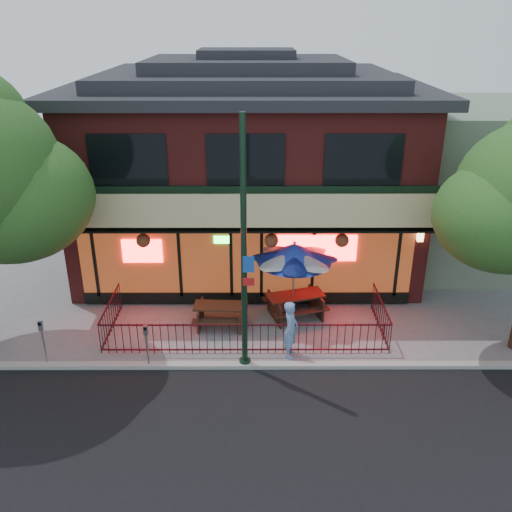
{
  "coord_description": "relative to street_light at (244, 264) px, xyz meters",
  "views": [
    {
      "loc": [
        0.29,
        -13.13,
        8.98
      ],
      "look_at": [
        0.32,
        2.0,
        2.31
      ],
      "focal_mm": 38.0,
      "sensor_mm": 36.0,
      "label": 1
    }
  ],
  "objects": [
    {
      "name": "ground",
      "position": [
        -0.0,
        0.4,
        -3.15
      ],
      "size": [
        80.0,
        80.0,
        0.0
      ],
      "primitive_type": "plane",
      "color": "gray",
      "rests_on": "ground"
    },
    {
      "name": "neighbor_building",
      "position": [
        9.0,
        8.1,
        -0.15
      ],
      "size": [
        6.0,
        7.0,
        6.0
      ],
      "primitive_type": "cube",
      "color": "slate",
      "rests_on": "ground"
    },
    {
      "name": "restaurant_building",
      "position": [
        -0.0,
        7.51,
        0.98
      ],
      "size": [
        12.96,
        9.49,
        8.05
      ],
      "color": "maroon",
      "rests_on": "ground"
    },
    {
      "name": "parking_meter_near",
      "position": [
        -2.69,
        -0.08,
        -2.24
      ],
      "size": [
        0.13,
        0.11,
        1.34
      ],
      "color": "gray",
      "rests_on": "ground"
    },
    {
      "name": "patio_umbrella",
      "position": [
        1.51,
        2.71,
        -0.87
      ],
      "size": [
        2.33,
        2.33,
        2.66
      ],
      "color": "gray",
      "rests_on": "ground"
    },
    {
      "name": "picnic_table_left",
      "position": [
        -0.8,
        2.2,
        -2.68
      ],
      "size": [
        1.72,
        1.35,
        0.71
      ],
      "color": "#3F2417",
      "rests_on": "ground"
    },
    {
      "name": "curb",
      "position": [
        -0.0,
        -0.1,
        -3.09
      ],
      "size": [
        80.0,
        0.25,
        0.12
      ],
      "primitive_type": "cube",
      "color": "#999993",
      "rests_on": "ground"
    },
    {
      "name": "pedestrian",
      "position": [
        1.3,
        0.5,
        -2.28
      ],
      "size": [
        0.5,
        0.69,
        1.73
      ],
      "primitive_type": "imported",
      "rotation": [
        0.0,
        0.0,
        1.43
      ],
      "color": "#6591CB",
      "rests_on": "ground"
    },
    {
      "name": "parking_meter_far",
      "position": [
        -5.56,
        0.0,
        -2.16
      ],
      "size": [
        0.15,
        0.14,
        1.46
      ],
      "color": "#9C9EA5",
      "rests_on": "ground"
    },
    {
      "name": "street_light",
      "position": [
        0.0,
        0.0,
        0.0
      ],
      "size": [
        0.43,
        0.32,
        7.0
      ],
      "color": "black",
      "rests_on": "ground"
    },
    {
      "name": "picnic_table_right",
      "position": [
        1.6,
        2.76,
        -2.63
      ],
      "size": [
        2.17,
        1.88,
        0.79
      ],
      "color": "#381D13",
      "rests_on": "ground"
    },
    {
      "name": "patio_fence",
      "position": [
        -0.0,
        0.91,
        -2.52
      ],
      "size": [
        8.44,
        2.62,
        1.0
      ],
      "color": "#3E0D15",
      "rests_on": "ground"
    }
  ]
}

